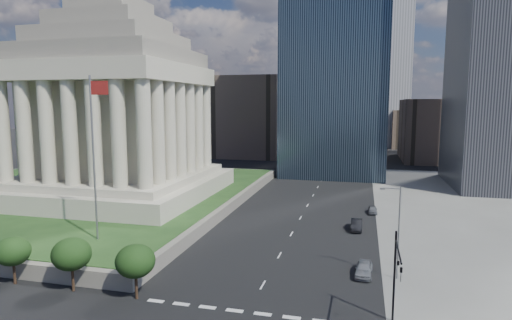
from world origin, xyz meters
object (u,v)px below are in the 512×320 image
(flagpole, at_px, (94,149))
(parked_sedan_near, at_px, (364,269))
(parked_sedan_far, at_px, (373,210))
(traffic_signal_ne, at_px, (397,271))
(parked_sedan_mid, at_px, (356,225))
(street_lamp_north, at_px, (397,227))
(war_memorial, at_px, (114,88))

(flagpole, distance_m, parked_sedan_near, 34.24)
(flagpole, distance_m, parked_sedan_far, 45.87)
(traffic_signal_ne, relative_size, parked_sedan_far, 2.19)
(parked_sedan_mid, distance_m, parked_sedan_far, 10.95)
(flagpole, bearing_deg, parked_sedan_far, 40.97)
(traffic_signal_ne, height_order, parked_sedan_far, traffic_signal_ne)
(parked_sedan_far, bearing_deg, parked_sedan_near, -93.89)
(traffic_signal_ne, relative_size, street_lamp_north, 0.80)
(flagpole, relative_size, street_lamp_north, 2.00)
(parked_sedan_far, bearing_deg, war_memorial, -174.77)
(war_memorial, relative_size, traffic_signal_ne, 4.88)
(parked_sedan_mid, bearing_deg, war_memorial, 172.12)
(traffic_signal_ne, distance_m, parked_sedan_mid, 29.15)
(flagpole, height_order, parked_sedan_near, flagpole)
(flagpole, bearing_deg, parked_sedan_mid, 30.67)
(flagpole, bearing_deg, street_lamp_north, 1.63)
(war_memorial, relative_size, parked_sedan_mid, 8.37)
(traffic_signal_ne, relative_size, parked_sedan_near, 1.81)
(parked_sedan_near, bearing_deg, traffic_signal_ne, -74.35)
(parked_sedan_near, bearing_deg, flagpole, -174.39)
(street_lamp_north, bearing_deg, flagpole, -178.37)
(traffic_signal_ne, bearing_deg, flagpole, 163.29)
(street_lamp_north, relative_size, parked_sedan_far, 2.74)
(war_memorial, distance_m, parked_sedan_far, 50.26)
(traffic_signal_ne, xyz_separation_m, parked_sedan_far, (-1.00, 39.24, -4.63))
(war_memorial, relative_size, flagpole, 1.95)
(street_lamp_north, bearing_deg, war_memorial, 154.08)
(flagpole, relative_size, parked_sedan_near, 4.52)
(war_memorial, relative_size, parked_sedan_far, 10.68)
(war_memorial, bearing_deg, traffic_signal_ne, -36.42)
(flagpole, distance_m, parked_sedan_mid, 37.91)
(traffic_signal_ne, distance_m, street_lamp_north, 11.34)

